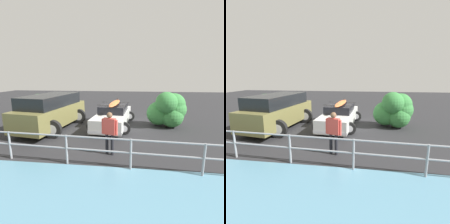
# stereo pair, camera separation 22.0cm
# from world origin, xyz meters

# --- Properties ---
(ground_plane) EXTENTS (44.00, 44.00, 0.02)m
(ground_plane) POSITION_xyz_m (0.00, 0.00, -0.01)
(ground_plane) COLOR #28282B
(ground_plane) RESTS_ON ground
(sedan_car) EXTENTS (2.44, 4.45, 1.51)m
(sedan_car) POSITION_xyz_m (0.11, 0.58, 0.60)
(sedan_car) COLOR silver
(sedan_car) RESTS_ON ground
(suv_car) EXTENTS (3.07, 4.90, 1.86)m
(suv_car) POSITION_xyz_m (3.38, 1.40, 0.97)
(suv_car) COLOR brown
(suv_car) RESTS_ON ground
(person_bystander) EXTENTS (0.60, 0.29, 1.59)m
(person_bystander) POSITION_xyz_m (-0.16, 4.30, 0.95)
(person_bystander) COLOR black
(person_bystander) RESTS_ON ground
(railing_fence) EXTENTS (10.46, 0.64, 0.99)m
(railing_fence) POSITION_xyz_m (0.10, 5.21, 0.67)
(railing_fence) COLOR gray
(railing_fence) RESTS_ON ground
(bush_near_left) EXTENTS (2.15, 1.74, 2.01)m
(bush_near_left) POSITION_xyz_m (-2.97, 0.42, 0.97)
(bush_near_left) COLOR brown
(bush_near_left) RESTS_ON ground
(bush_near_right) EXTENTS (1.53, 2.32, 1.90)m
(bush_near_right) POSITION_xyz_m (4.29, 0.81, 0.86)
(bush_near_right) COLOR brown
(bush_near_right) RESTS_ON ground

